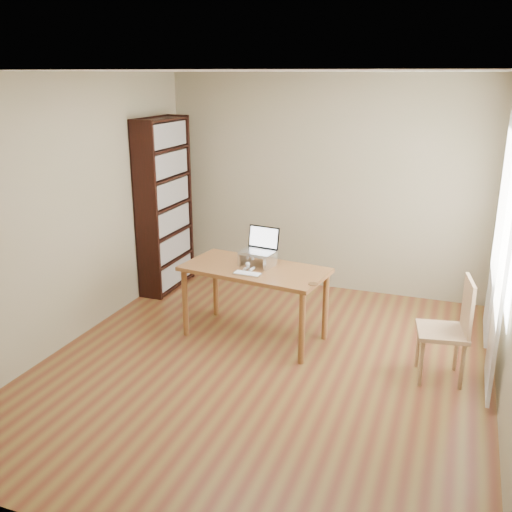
{
  "coord_description": "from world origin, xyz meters",
  "views": [
    {
      "loc": [
        1.56,
        -4.43,
        2.59
      ],
      "look_at": [
        -0.28,
        0.55,
        0.88
      ],
      "focal_mm": 40.0,
      "sensor_mm": 36.0,
      "label": 1
    }
  ],
  "objects_px": {
    "bookshelf": "(165,205)",
    "chair": "(451,327)",
    "desk": "(255,277)",
    "cat": "(258,258)",
    "keyboard": "(247,274)",
    "laptop": "(260,245)"
  },
  "relations": [
    {
      "from": "chair",
      "to": "bookshelf",
      "type": "bearing_deg",
      "value": 151.07
    },
    {
      "from": "bookshelf",
      "to": "laptop",
      "type": "distance_m",
      "value": 1.75
    },
    {
      "from": "desk",
      "to": "laptop",
      "type": "distance_m",
      "value": 0.32
    },
    {
      "from": "desk",
      "to": "cat",
      "type": "distance_m",
      "value": 0.19
    },
    {
      "from": "bookshelf",
      "to": "cat",
      "type": "xyz_separation_m",
      "value": [
        1.53,
        -0.87,
        -0.24
      ]
    },
    {
      "from": "desk",
      "to": "laptop",
      "type": "xyz_separation_m",
      "value": [
        -0.0,
        0.14,
        0.29
      ]
    },
    {
      "from": "keyboard",
      "to": "bookshelf",
      "type": "bearing_deg",
      "value": 144.6
    },
    {
      "from": "bookshelf",
      "to": "keyboard",
      "type": "relative_size",
      "value": 7.7
    },
    {
      "from": "chair",
      "to": "cat",
      "type": "bearing_deg",
      "value": 160.59
    },
    {
      "from": "laptop",
      "to": "chair",
      "type": "height_order",
      "value": "laptop"
    },
    {
      "from": "desk",
      "to": "keyboard",
      "type": "bearing_deg",
      "value": -80.64
    },
    {
      "from": "bookshelf",
      "to": "chair",
      "type": "xyz_separation_m",
      "value": [
        3.42,
        -1.2,
        -0.54
      ]
    },
    {
      "from": "laptop",
      "to": "keyboard",
      "type": "relative_size",
      "value": 1.34
    },
    {
      "from": "chair",
      "to": "desk",
      "type": "bearing_deg",
      "value": 163.88
    },
    {
      "from": "desk",
      "to": "bookshelf",
      "type": "bearing_deg",
      "value": 155.19
    },
    {
      "from": "cat",
      "to": "desk",
      "type": "bearing_deg",
      "value": -80.59
    },
    {
      "from": "desk",
      "to": "cat",
      "type": "xyz_separation_m",
      "value": [
        -0.0,
        0.11,
        0.16
      ]
    },
    {
      "from": "cat",
      "to": "bookshelf",
      "type": "bearing_deg",
      "value": 159.37
    },
    {
      "from": "desk",
      "to": "cat",
      "type": "height_order",
      "value": "cat"
    },
    {
      "from": "cat",
      "to": "chair",
      "type": "xyz_separation_m",
      "value": [
        1.89,
        -0.32,
        -0.31
      ]
    },
    {
      "from": "keyboard",
      "to": "chair",
      "type": "distance_m",
      "value": 1.9
    },
    {
      "from": "bookshelf",
      "to": "chair",
      "type": "bearing_deg",
      "value": -19.26
    }
  ]
}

